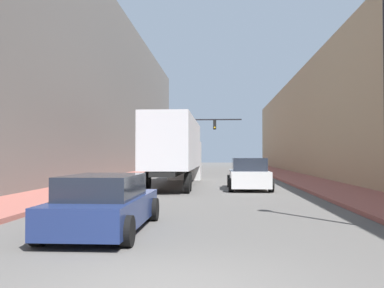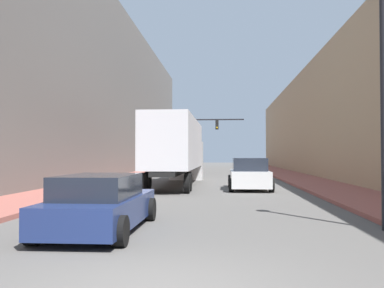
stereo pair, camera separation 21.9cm
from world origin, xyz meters
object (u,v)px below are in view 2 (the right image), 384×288
at_px(semi_truck, 178,148).
at_px(suv_car, 249,175).
at_px(traffic_signal_gantry, 185,133).
at_px(sedan_car, 101,204).
at_px(street_lamp, 383,53).

relative_size(semi_truck, suv_car, 2.94).
height_order(suv_car, traffic_signal_gantry, traffic_signal_gantry).
xyz_separation_m(sedan_car, street_lamp, (6.95, 0.63, 3.73)).
distance_m(semi_truck, suv_car, 5.48).
bearing_deg(street_lamp, traffic_signal_gantry, 104.28).
distance_m(sedan_car, street_lamp, 7.92).
bearing_deg(sedan_car, semi_truck, 89.49).
distance_m(suv_car, traffic_signal_gantry, 19.19).
bearing_deg(traffic_signal_gantry, suv_car, -74.17).
relative_size(semi_truck, street_lamp, 2.06).
height_order(sedan_car, suv_car, suv_car).
height_order(sedan_car, street_lamp, street_lamp).
xyz_separation_m(semi_truck, suv_car, (4.20, -3.20, -1.47)).
xyz_separation_m(sedan_car, suv_car, (4.35, 12.94, 0.14)).
relative_size(traffic_signal_gantry, street_lamp, 1.15).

